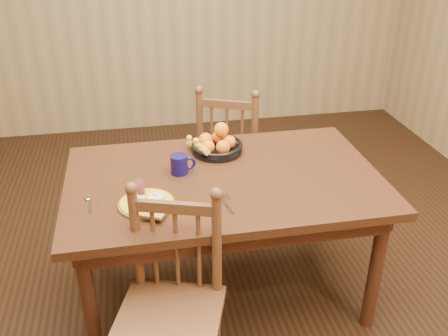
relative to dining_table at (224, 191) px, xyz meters
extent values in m
cube|color=black|center=(0.00, 0.00, -0.67)|extent=(4.50, 5.00, 0.01)
cube|color=black|center=(0.00, 0.00, 0.06)|extent=(1.60, 1.00, 0.04)
cube|color=black|center=(0.00, 0.42, -0.01)|extent=(1.40, 0.04, 0.10)
cube|color=black|center=(0.00, -0.42, -0.01)|extent=(1.40, 0.04, 0.10)
cube|color=black|center=(0.72, 0.00, -0.01)|extent=(0.04, 0.84, 0.10)
cube|color=black|center=(-0.72, 0.00, -0.01)|extent=(0.04, 0.84, 0.10)
cylinder|color=black|center=(-0.70, -0.40, -0.31)|extent=(0.07, 0.07, 0.70)
cylinder|color=black|center=(0.70, -0.40, -0.31)|extent=(0.07, 0.07, 0.70)
cylinder|color=black|center=(-0.70, 0.40, -0.31)|extent=(0.07, 0.07, 0.70)
cylinder|color=black|center=(0.70, 0.40, -0.31)|extent=(0.07, 0.07, 0.70)
cube|color=#462315|center=(0.22, 0.85, -0.22)|extent=(0.56, 0.55, 0.04)
cylinder|color=#462315|center=(0.45, 0.93, -0.45)|extent=(0.04, 0.04, 0.43)
cylinder|color=#462315|center=(0.12, 1.07, -0.45)|extent=(0.04, 0.04, 0.43)
cylinder|color=#462315|center=(0.32, 0.62, -0.45)|extent=(0.04, 0.04, 0.43)
cylinder|color=#462315|center=(-0.01, 0.76, -0.45)|extent=(0.04, 0.04, 0.43)
cylinder|color=#462315|center=(0.31, 0.60, 0.04)|extent=(0.04, 0.04, 0.52)
cylinder|color=#462315|center=(-0.02, 0.74, 0.04)|extent=(0.04, 0.04, 0.52)
cylinder|color=#462315|center=(0.15, 0.67, -0.01)|extent=(0.02, 0.02, 0.40)
cube|color=#462315|center=(0.15, 0.67, 0.22)|extent=(0.34, 0.17, 0.05)
cube|color=#462315|center=(-0.35, -0.62, -0.22)|extent=(0.54, 0.53, 0.04)
cylinder|color=#462315|center=(-0.47, -0.41, -0.45)|extent=(0.04, 0.04, 0.42)
cylinder|color=#462315|center=(-0.13, -0.52, -0.45)|extent=(0.04, 0.04, 0.42)
cylinder|color=#462315|center=(-0.46, -0.39, 0.03)|extent=(0.04, 0.04, 0.51)
cylinder|color=#462315|center=(-0.13, -0.50, 0.03)|extent=(0.04, 0.04, 0.51)
cylinder|color=#462315|center=(-0.29, -0.44, -0.02)|extent=(0.02, 0.02, 0.39)
cube|color=#462315|center=(-0.29, -0.44, 0.21)|extent=(0.35, 0.14, 0.05)
cylinder|color=#59601E|center=(-0.40, -0.20, 0.09)|extent=(0.26, 0.26, 0.01)
cylinder|color=gold|center=(-0.40, -0.20, 0.10)|extent=(0.24, 0.24, 0.01)
ellipsoid|color=silver|center=(-0.45, -0.16, 0.11)|extent=(0.08, 0.08, 0.01)
cube|color=#F2E08C|center=(-0.45, -0.16, 0.12)|extent=(0.02, 0.02, 0.01)
ellipsoid|color=silver|center=(-0.36, -0.17, 0.11)|extent=(0.08, 0.08, 0.01)
cube|color=#F2E08C|center=(-0.36, -0.17, 0.12)|extent=(0.02, 0.02, 0.01)
ellipsoid|color=silver|center=(-0.40, -0.23, 0.11)|extent=(0.08, 0.08, 0.01)
cube|color=#F2E08C|center=(-0.40, -0.23, 0.12)|extent=(0.02, 0.02, 0.01)
cube|color=brown|center=(-0.37, -0.30, 0.11)|extent=(0.14, 0.14, 0.01)
cube|color=silver|center=(-0.04, -0.28, 0.09)|extent=(0.04, 0.15, 0.00)
cube|color=silver|center=(-0.03, -0.20, 0.09)|extent=(0.03, 0.05, 0.00)
cube|color=silver|center=(-0.66, -0.16, 0.09)|extent=(0.02, 0.12, 0.00)
ellipsoid|color=silver|center=(-0.68, -0.09, 0.09)|extent=(0.03, 0.04, 0.01)
cylinder|color=#0F0B3F|center=(-0.22, 0.08, 0.13)|extent=(0.09, 0.09, 0.10)
torus|color=#0F0B3F|center=(-0.17, 0.08, 0.13)|extent=(0.07, 0.03, 0.07)
cylinder|color=black|center=(-0.22, 0.08, 0.18)|extent=(0.08, 0.08, 0.00)
cylinder|color=silver|center=(-0.44, -0.13, 0.13)|extent=(0.06, 0.06, 0.09)
cylinder|color=maroon|center=(-0.44, -0.13, 0.12)|extent=(0.05, 0.05, 0.07)
cylinder|color=black|center=(0.02, 0.29, 0.09)|extent=(0.28, 0.28, 0.02)
torus|color=black|center=(0.02, 0.29, 0.13)|extent=(0.29, 0.29, 0.02)
cylinder|color=black|center=(0.02, 0.29, 0.09)|extent=(0.10, 0.10, 0.01)
sphere|color=orange|center=(0.09, 0.29, 0.14)|extent=(0.07, 0.07, 0.07)
sphere|color=orange|center=(0.04, 0.36, 0.14)|extent=(0.08, 0.08, 0.08)
sphere|color=orange|center=(-0.04, 0.33, 0.15)|extent=(0.08, 0.08, 0.08)
sphere|color=orange|center=(-0.04, 0.25, 0.14)|extent=(0.07, 0.07, 0.07)
sphere|color=orange|center=(0.04, 0.22, 0.14)|extent=(0.08, 0.08, 0.08)
sphere|color=orange|center=(0.05, 0.32, 0.21)|extent=(0.08, 0.08, 0.08)
cylinder|color=yellow|center=(-0.07, 0.25, 0.13)|extent=(0.10, 0.17, 0.07)
cylinder|color=yellow|center=(-0.09, 0.30, 0.13)|extent=(0.14, 0.15, 0.07)
camera|label=1|loc=(-0.42, -2.19, 1.32)|focal=40.00mm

